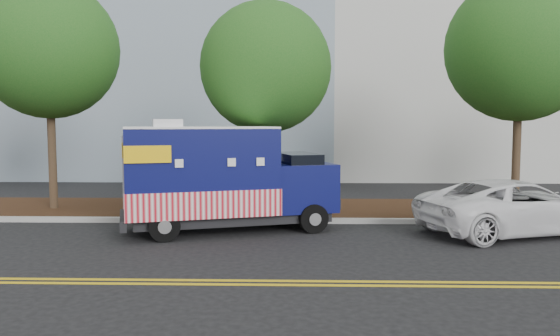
{
  "coord_description": "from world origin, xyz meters",
  "views": [
    {
      "loc": [
        0.12,
        -14.39,
        2.96
      ],
      "look_at": [
        -0.3,
        0.6,
        1.69
      ],
      "focal_mm": 35.0,
      "sensor_mm": 36.0,
      "label": 1
    }
  ],
  "objects": [
    {
      "name": "tree_c",
      "position": [
        7.2,
        3.22,
        5.28
      ],
      "size": [
        4.64,
        4.64,
        7.61
      ],
      "color": "#38281C",
      "rests_on": "ground"
    },
    {
      "name": "sign_post",
      "position": [
        -4.09,
        1.55,
        1.2
      ],
      "size": [
        0.06,
        0.06,
        2.4
      ],
      "primitive_type": "cube",
      "color": "#473828",
      "rests_on": "ground"
    },
    {
      "name": "centerline_far",
      "position": [
        0.0,
        -4.7,
        0.01
      ],
      "size": [
        120.0,
        0.1,
        0.01
      ],
      "primitive_type": "cube",
      "color": "gold",
      "rests_on": "ground"
    },
    {
      "name": "food_truck",
      "position": [
        -1.94,
        0.2,
        1.37
      ],
      "size": [
        6.09,
        3.7,
        3.03
      ],
      "rotation": [
        0.0,
        0.0,
        0.31
      ],
      "color": "black",
      "rests_on": "ground"
    },
    {
      "name": "curb",
      "position": [
        0.0,
        1.4,
        0.07
      ],
      "size": [
        120.0,
        0.18,
        0.15
      ],
      "primitive_type": "cube",
      "color": "#9E9E99",
      "rests_on": "ground"
    },
    {
      "name": "centerline_near",
      "position": [
        0.0,
        -4.45,
        0.01
      ],
      "size": [
        120.0,
        0.1,
        0.01
      ],
      "primitive_type": "cube",
      "color": "gold",
      "rests_on": "ground"
    },
    {
      "name": "tree_a",
      "position": [
        -7.78,
        3.09,
        5.27
      ],
      "size": [
        4.43,
        4.43,
        7.49
      ],
      "color": "#38281C",
      "rests_on": "ground"
    },
    {
      "name": "ground",
      "position": [
        0.0,
        0.0,
        0.0
      ],
      "size": [
        120.0,
        120.0,
        0.0
      ],
      "primitive_type": "plane",
      "color": "black",
      "rests_on": "ground"
    },
    {
      "name": "white_car",
      "position": [
        5.96,
        0.03,
        0.72
      ],
      "size": [
        5.7,
        3.91,
        1.45
      ],
      "primitive_type": "imported",
      "rotation": [
        0.0,
        0.0,
        1.89
      ],
      "color": "white",
      "rests_on": "ground"
    },
    {
      "name": "tree_b",
      "position": [
        -0.8,
        2.74,
        4.64
      ],
      "size": [
        4.09,
        4.09,
        6.7
      ],
      "color": "#38281C",
      "rests_on": "ground"
    },
    {
      "name": "mulch_strip",
      "position": [
        0.0,
        3.5,
        0.07
      ],
      "size": [
        120.0,
        4.0,
        0.15
      ],
      "primitive_type": "cube",
      "color": "black",
      "rests_on": "ground"
    }
  ]
}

